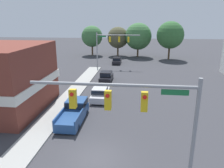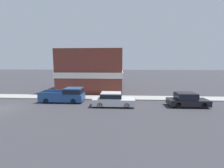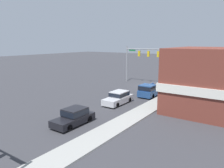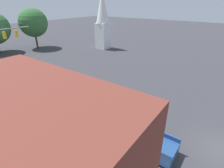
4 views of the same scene
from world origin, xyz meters
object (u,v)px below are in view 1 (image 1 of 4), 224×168
(car_distant, at_px, (117,60))
(car_lead, at_px, (100,93))
(car_second_ahead, at_px, (106,76))
(pickup_truck_parked, at_px, (74,111))

(car_distant, bearing_deg, car_lead, -90.04)
(car_lead, relative_size, car_second_ahead, 1.08)
(car_distant, xyz_separation_m, car_second_ahead, (-0.41, -14.49, 0.08))
(car_lead, distance_m, car_distant, 22.94)
(pickup_truck_parked, bearing_deg, car_second_ahead, 85.10)
(car_distant, relative_size, car_second_ahead, 1.09)
(car_lead, relative_size, car_distant, 1.00)
(car_second_ahead, distance_m, pickup_truck_parked, 14.51)
(car_distant, height_order, car_second_ahead, car_second_ahead)
(car_lead, height_order, car_second_ahead, car_lead)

